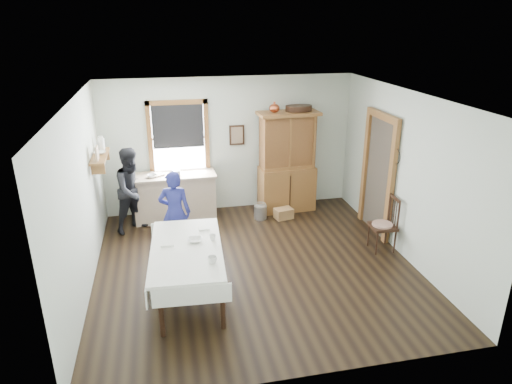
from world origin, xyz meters
TOP-DOWN VIEW (x-y plane):
  - room at (0.00, 0.00)m, footprint 5.01×5.01m
  - window at (-1.00, 2.46)m, footprint 1.18×0.07m
  - doorway at (2.46, 0.85)m, footprint 0.09×1.14m
  - wall_shelf at (-2.37, 1.54)m, footprint 0.24×1.00m
  - framed_picture at (0.15, 2.46)m, footprint 0.30×0.04m
  - rug_beater at (2.45, 0.30)m, footprint 0.01×0.27m
  - work_counter at (-1.15, 2.15)m, footprint 1.61×0.63m
  - china_hutch at (1.12, 2.15)m, footprint 1.23×0.64m
  - dining_table at (-1.10, -0.62)m, footprint 1.12×1.97m
  - spindle_chair at (2.24, 0.10)m, footprint 0.46×0.46m
  - pail at (0.48, 1.78)m, footprint 0.29×0.29m
  - wicker_basket at (0.94, 1.70)m, footprint 0.39×0.31m
  - woman_blue at (-1.20, 0.74)m, footprint 0.54×0.41m
  - figure_dark at (-1.90, 1.78)m, footprint 0.91×0.88m
  - table_cup_a at (-0.80, -1.11)m, footprint 0.13×0.13m
  - table_cup_b at (-0.72, -0.47)m, footprint 0.12×0.12m
  - table_bowl at (-0.97, -0.46)m, footprint 0.24×0.24m
  - counter_book at (-1.55, 2.14)m, footprint 0.27×0.30m
  - counter_bowl at (-1.56, 2.06)m, footprint 0.22×0.22m
  - shelf_bowl at (-2.37, 1.55)m, footprint 0.22×0.22m

SIDE VIEW (x-z plane):
  - wicker_basket at x=0.94m, z-range 0.00..0.20m
  - pail at x=0.48m, z-range 0.00..0.27m
  - dining_table at x=-1.10m, z-range 0.00..0.77m
  - work_counter at x=-1.15m, z-range 0.00..0.92m
  - spindle_chair at x=2.24m, z-range 0.00..0.96m
  - woman_blue at x=-1.20m, z-range 0.00..1.34m
  - figure_dark at x=-1.90m, z-range 0.00..1.47m
  - table_bowl at x=-0.97m, z-range 0.77..0.82m
  - table_cup_b at x=-0.72m, z-range 0.77..0.86m
  - table_cup_a at x=-0.80m, z-range 0.77..0.86m
  - counter_book at x=-1.55m, z-range 0.92..0.94m
  - counter_bowl at x=-1.56m, z-range 0.92..0.98m
  - china_hutch at x=1.12m, z-range 0.00..2.04m
  - doorway at x=2.46m, z-range 0.05..2.27m
  - room at x=0.00m, z-range 0.00..2.70m
  - framed_picture at x=0.15m, z-range 1.35..1.75m
  - wall_shelf at x=-2.37m, z-range 1.35..1.79m
  - shelf_bowl at x=-2.37m, z-range 1.57..1.62m
  - window at x=-1.00m, z-range 0.88..2.36m
  - rug_beater at x=2.45m, z-range 1.58..1.86m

